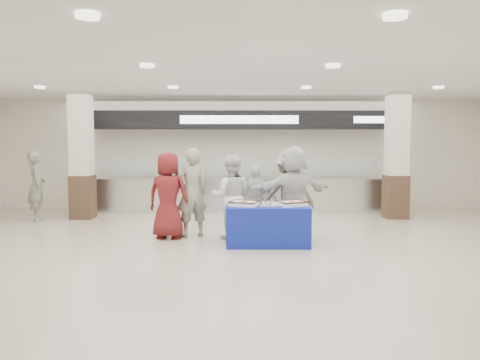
{
  "coord_description": "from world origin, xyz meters",
  "views": [
    {
      "loc": [
        -0.03,
        -7.67,
        1.95
      ],
      "look_at": [
        0.01,
        1.6,
        1.19
      ],
      "focal_mm": 35.0,
      "sensor_mm": 36.0,
      "label": 1
    }
  ],
  "objects_px": {
    "chef_tall": "(231,197)",
    "soldier_bg": "(36,186)",
    "sheet_cake_left": "(244,203)",
    "civilian_maroon": "(168,195)",
    "display_table": "(268,225)",
    "soldier_b": "(288,194)",
    "civilian_white": "(293,192)",
    "cupcake_tray": "(271,204)",
    "soldier_a": "(192,193)",
    "sheet_cake_right": "(292,203)",
    "chef_short": "(256,200)"
  },
  "relations": [
    {
      "from": "civilian_maroon",
      "to": "chef_short",
      "type": "xyz_separation_m",
      "value": [
        1.79,
        0.43,
        -0.15
      ]
    },
    {
      "from": "display_table",
      "to": "chef_tall",
      "type": "bearing_deg",
      "value": 138.15
    },
    {
      "from": "cupcake_tray",
      "to": "chef_tall",
      "type": "relative_size",
      "value": 0.27
    },
    {
      "from": "cupcake_tray",
      "to": "soldier_a",
      "type": "xyz_separation_m",
      "value": [
        -1.56,
        0.79,
        0.12
      ]
    },
    {
      "from": "chef_short",
      "to": "chef_tall",
      "type": "bearing_deg",
      "value": 48.23
    },
    {
      "from": "cupcake_tray",
      "to": "soldier_a",
      "type": "bearing_deg",
      "value": 153.1
    },
    {
      "from": "display_table",
      "to": "chef_short",
      "type": "xyz_separation_m",
      "value": [
        -0.17,
        1.07,
        0.35
      ]
    },
    {
      "from": "display_table",
      "to": "civilian_white",
      "type": "height_order",
      "value": "civilian_white"
    },
    {
      "from": "chef_short",
      "to": "soldier_a",
      "type": "bearing_deg",
      "value": 21.08
    },
    {
      "from": "display_table",
      "to": "civilian_maroon",
      "type": "height_order",
      "value": "civilian_maroon"
    },
    {
      "from": "sheet_cake_right",
      "to": "civilian_maroon",
      "type": "xyz_separation_m",
      "value": [
        -2.41,
        0.64,
        0.07
      ]
    },
    {
      "from": "display_table",
      "to": "soldier_b",
      "type": "distance_m",
      "value": 1.15
    },
    {
      "from": "soldier_b",
      "to": "cupcake_tray",
      "type": "bearing_deg",
      "value": 59.67
    },
    {
      "from": "sheet_cake_right",
      "to": "soldier_bg",
      "type": "relative_size",
      "value": 0.35
    },
    {
      "from": "chef_tall",
      "to": "display_table",
      "type": "bearing_deg",
      "value": 139.39
    },
    {
      "from": "civilian_white",
      "to": "chef_short",
      "type": "bearing_deg",
      "value": -46.64
    },
    {
      "from": "soldier_a",
      "to": "display_table",
      "type": "bearing_deg",
      "value": 128.83
    },
    {
      "from": "sheet_cake_right",
      "to": "chef_tall",
      "type": "xyz_separation_m",
      "value": [
        -1.15,
        0.64,
        0.04
      ]
    },
    {
      "from": "chef_tall",
      "to": "sheet_cake_right",
      "type": "bearing_deg",
      "value": 152.9
    },
    {
      "from": "sheet_cake_right",
      "to": "civilian_white",
      "type": "relative_size",
      "value": 0.32
    },
    {
      "from": "soldier_a",
      "to": "chef_tall",
      "type": "bearing_deg",
      "value": 146.17
    },
    {
      "from": "sheet_cake_right",
      "to": "chef_short",
      "type": "distance_m",
      "value": 1.23
    },
    {
      "from": "sheet_cake_left",
      "to": "soldier_a",
      "type": "distance_m",
      "value": 1.33
    },
    {
      "from": "civilian_maroon",
      "to": "chef_short",
      "type": "bearing_deg",
      "value": -155.02
    },
    {
      "from": "soldier_bg",
      "to": "civilian_white",
      "type": "bearing_deg",
      "value": -133.95
    },
    {
      "from": "cupcake_tray",
      "to": "chef_tall",
      "type": "height_order",
      "value": "chef_tall"
    },
    {
      "from": "cupcake_tray",
      "to": "chef_short",
      "type": "relative_size",
      "value": 0.32
    },
    {
      "from": "soldier_b",
      "to": "display_table",
      "type": "bearing_deg",
      "value": 56.82
    },
    {
      "from": "chef_short",
      "to": "soldier_bg",
      "type": "relative_size",
      "value": 0.84
    },
    {
      "from": "chef_tall",
      "to": "soldier_bg",
      "type": "height_order",
      "value": "soldier_bg"
    },
    {
      "from": "sheet_cake_right",
      "to": "chef_short",
      "type": "bearing_deg",
      "value": 120.38
    },
    {
      "from": "display_table",
      "to": "chef_tall",
      "type": "relative_size",
      "value": 0.92
    },
    {
      "from": "cupcake_tray",
      "to": "sheet_cake_right",
      "type": "bearing_deg",
      "value": 1.82
    },
    {
      "from": "sheet_cake_left",
      "to": "soldier_b",
      "type": "xyz_separation_m",
      "value": [
        0.93,
        0.92,
        0.07
      ]
    },
    {
      "from": "civilian_maroon",
      "to": "soldier_bg",
      "type": "relative_size",
      "value": 1.01
    },
    {
      "from": "sheet_cake_left",
      "to": "soldier_b",
      "type": "height_order",
      "value": "soldier_b"
    },
    {
      "from": "chef_tall",
      "to": "soldier_b",
      "type": "relative_size",
      "value": 0.97
    },
    {
      "from": "sheet_cake_left",
      "to": "chef_tall",
      "type": "xyz_separation_m",
      "value": [
        -0.25,
        0.64,
        0.04
      ]
    },
    {
      "from": "soldier_b",
      "to": "soldier_bg",
      "type": "xyz_separation_m",
      "value": [
        -6.02,
        1.87,
        -0.01
      ]
    },
    {
      "from": "soldier_a",
      "to": "soldier_b",
      "type": "relative_size",
      "value": 1.05
    },
    {
      "from": "chef_short",
      "to": "civilian_maroon",
      "type": "bearing_deg",
      "value": 22.55
    },
    {
      "from": "sheet_cake_right",
      "to": "chef_tall",
      "type": "distance_m",
      "value": 1.31
    },
    {
      "from": "civilian_white",
      "to": "display_table",
      "type": "bearing_deg",
      "value": 32.57
    },
    {
      "from": "civilian_white",
      "to": "soldier_bg",
      "type": "xyz_separation_m",
      "value": [
        -6.1,
        2.13,
        -0.08
      ]
    },
    {
      "from": "soldier_a",
      "to": "soldier_b",
      "type": "distance_m",
      "value": 1.99
    },
    {
      "from": "sheet_cake_left",
      "to": "civilian_maroon",
      "type": "relative_size",
      "value": 0.34
    },
    {
      "from": "cupcake_tray",
      "to": "chef_short",
      "type": "height_order",
      "value": "chef_short"
    },
    {
      "from": "sheet_cake_right",
      "to": "civilian_maroon",
      "type": "relative_size",
      "value": 0.34
    },
    {
      "from": "display_table",
      "to": "cupcake_tray",
      "type": "height_order",
      "value": "cupcake_tray"
    },
    {
      "from": "chef_short",
      "to": "soldier_bg",
      "type": "xyz_separation_m",
      "value": [
        -5.37,
        1.72,
        0.14
      ]
    }
  ]
}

